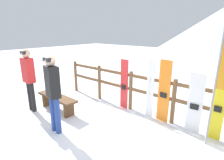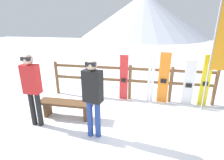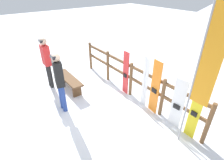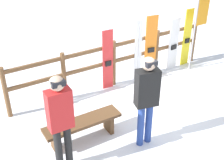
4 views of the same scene
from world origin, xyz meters
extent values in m
plane|color=white|center=(0.00, 0.00, 0.00)|extent=(40.00, 40.00, 0.00)
cylinder|color=brown|center=(-2.51, 1.74, 0.57)|extent=(0.10, 0.10, 1.13)
cylinder|color=brown|center=(-1.25, 1.74, 0.57)|extent=(0.10, 0.10, 1.13)
cylinder|color=brown|center=(0.00, 1.74, 0.57)|extent=(0.10, 0.10, 1.13)
cylinder|color=brown|center=(1.25, 1.74, 0.57)|extent=(0.10, 0.10, 1.13)
cube|color=brown|center=(0.00, 1.74, 0.62)|extent=(5.01, 0.05, 0.08)
cube|color=brown|center=(0.00, 1.74, 1.02)|extent=(5.01, 0.05, 0.08)
cube|color=brown|center=(-1.52, 0.30, 0.42)|extent=(1.46, 0.36, 0.06)
cube|color=brown|center=(-2.07, 0.30, 0.19)|extent=(0.08, 0.29, 0.39)
cube|color=brown|center=(-0.98, 0.30, 0.19)|extent=(0.08, 0.29, 0.39)
cylinder|color=black|center=(-2.17, -0.16, 0.43)|extent=(0.12, 0.12, 0.85)
cylinder|color=black|center=(-2.00, -0.16, 0.43)|extent=(0.12, 0.12, 0.85)
cube|color=red|center=(-2.09, -0.16, 1.19)|extent=(0.38, 0.21, 0.67)
sphere|color=#D8B293|center=(-2.09, -0.16, 1.64)|extent=(0.23, 0.23, 0.23)
cube|color=black|center=(-2.09, -0.23, 1.67)|extent=(0.21, 0.08, 0.08)
cylinder|color=navy|center=(-0.68, -0.33, 0.42)|extent=(0.13, 0.13, 0.85)
cylinder|color=navy|center=(-0.51, -0.33, 0.42)|extent=(0.13, 0.13, 0.85)
cube|color=black|center=(-0.59, -0.33, 1.18)|extent=(0.43, 0.30, 0.67)
sphere|color=#D8B293|center=(-0.59, -0.33, 1.64)|extent=(0.23, 0.23, 0.23)
cube|color=black|center=(-0.59, -0.40, 1.66)|extent=(0.21, 0.08, 0.08)
cube|color=red|center=(-0.19, 1.69, 0.73)|extent=(0.26, 0.04, 1.45)
cube|color=black|center=(-0.19, 1.66, 0.65)|extent=(0.14, 0.04, 0.12)
cube|color=white|center=(0.59, 1.69, 0.78)|extent=(0.09, 0.02, 1.55)
cube|color=white|center=(0.70, 1.69, 0.78)|extent=(0.09, 0.02, 1.55)
cube|color=orange|center=(1.02, 1.69, 0.79)|extent=(0.31, 0.06, 1.57)
cube|color=black|center=(1.02, 1.66, 0.71)|extent=(0.17, 0.05, 0.12)
cube|color=white|center=(1.75, 1.69, 0.68)|extent=(0.32, 0.05, 1.37)
cube|color=black|center=(1.75, 1.66, 0.62)|extent=(0.18, 0.04, 0.12)
cube|color=yellow|center=(2.19, 1.69, 0.77)|extent=(0.25, 0.03, 1.55)
cube|color=black|center=(2.19, 1.66, 0.70)|extent=(0.14, 0.03, 0.12)
cylinder|color=#99999E|center=(2.11, 1.39, 1.56)|extent=(0.04, 0.04, 3.13)
camera|label=1|loc=(2.67, -2.19, 2.23)|focal=28.00mm
camera|label=2|loc=(0.39, -3.49, 2.47)|focal=28.00mm
camera|label=3|loc=(3.51, -1.65, 3.31)|focal=28.00mm
camera|label=4|loc=(-3.35, -3.83, 3.92)|focal=50.00mm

